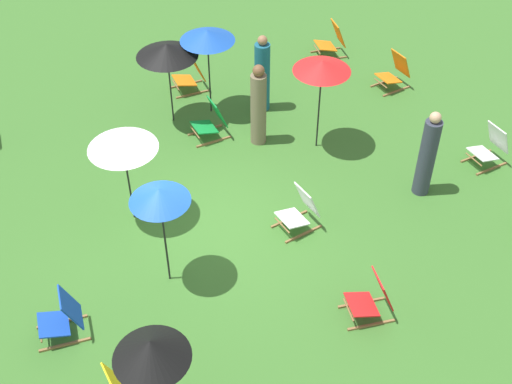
% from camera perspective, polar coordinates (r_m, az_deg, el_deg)
% --- Properties ---
extents(ground_plane, '(40.00, 40.00, 0.00)m').
position_cam_1_polar(ground_plane, '(11.77, -5.20, -3.62)').
color(ground_plane, '#386B28').
extents(deckchair_0, '(0.64, 0.85, 0.83)m').
position_cam_1_polar(deckchair_0, '(10.46, 9.71, -8.79)').
color(deckchair_0, olive).
rests_on(deckchair_0, ground).
extents(deckchair_1, '(0.49, 0.76, 0.83)m').
position_cam_1_polar(deckchair_1, '(13.71, 19.04, 3.58)').
color(deckchair_1, olive).
rests_on(deckchair_1, ground).
extents(deckchair_2, '(0.54, 0.80, 0.83)m').
position_cam_1_polar(deckchair_2, '(11.64, 3.69, -1.57)').
color(deckchair_2, olive).
rests_on(deckchair_2, ground).
extents(deckchair_3, '(0.49, 0.77, 0.83)m').
position_cam_1_polar(deckchair_3, '(13.67, -3.79, 5.97)').
color(deckchair_3, olive).
rests_on(deckchair_3, ground).
extents(deckchair_5, '(0.53, 0.79, 0.83)m').
position_cam_1_polar(deckchair_5, '(15.12, -5.50, 9.75)').
color(deckchair_5, olive).
rests_on(deckchair_5, ground).
extents(deckchair_6, '(0.60, 0.83, 0.83)m').
position_cam_1_polar(deckchair_6, '(10.47, -15.89, -10.10)').
color(deckchair_6, olive).
rests_on(deckchair_6, ground).
extents(deckchair_8, '(0.62, 0.84, 0.83)m').
position_cam_1_polar(deckchair_8, '(16.43, 6.38, 12.48)').
color(deckchair_8, olive).
rests_on(deckchair_8, ground).
extents(deckchair_10, '(0.52, 0.78, 0.83)m').
position_cam_1_polar(deckchair_10, '(15.46, 11.53, 9.82)').
color(deckchair_10, olive).
rests_on(deckchair_10, ground).
extents(umbrella_0, '(1.09, 1.09, 1.90)m').
position_cam_1_polar(umbrella_0, '(13.66, -4.11, 12.95)').
color(umbrella_0, black).
rests_on(umbrella_0, ground).
extents(umbrella_1, '(1.22, 1.22, 1.79)m').
position_cam_1_polar(umbrella_1, '(13.50, -7.50, 11.71)').
color(umbrella_1, black).
rests_on(umbrella_1, ground).
extents(umbrella_2, '(1.08, 1.08, 1.94)m').
position_cam_1_polar(umbrella_2, '(12.62, 5.56, 10.47)').
color(umbrella_2, black).
rests_on(umbrella_2, ground).
extents(umbrella_3, '(0.91, 0.91, 1.93)m').
position_cam_1_polar(umbrella_3, '(9.86, -8.11, -0.28)').
color(umbrella_3, black).
rests_on(umbrella_3, ground).
extents(umbrella_4, '(1.16, 1.16, 1.82)m').
position_cam_1_polar(umbrella_4, '(11.15, -11.17, 4.18)').
color(umbrella_4, black).
rests_on(umbrella_4, ground).
extents(umbrella_5, '(0.95, 0.95, 1.85)m').
position_cam_1_polar(umbrella_5, '(8.24, -8.81, -12.93)').
color(umbrella_5, black).
rests_on(umbrella_5, ground).
extents(person_0, '(0.37, 0.37, 1.75)m').
position_cam_1_polar(person_0, '(13.23, 0.21, 7.18)').
color(person_0, '#72664C').
rests_on(person_0, ground).
extents(person_1, '(0.43, 0.43, 1.76)m').
position_cam_1_polar(person_1, '(12.39, 14.17, 2.96)').
color(person_1, '#333847').
rests_on(person_1, ground).
extents(person_2, '(0.45, 0.45, 1.72)m').
position_cam_1_polar(person_2, '(14.22, 0.52, 9.75)').
color(person_2, '#195972').
rests_on(person_2, ground).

